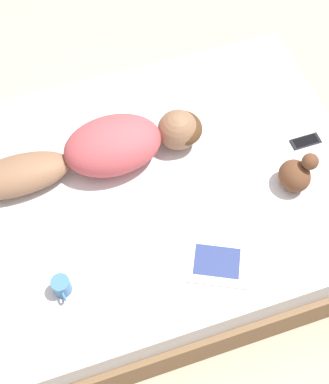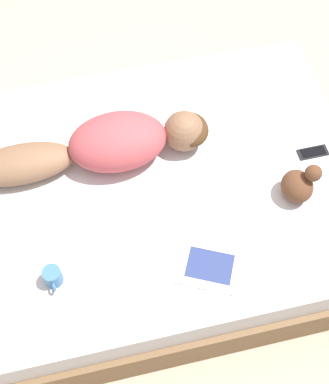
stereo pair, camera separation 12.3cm
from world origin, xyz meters
TOP-DOWN VIEW (x-y plane):
  - ground_plane at (0.00, 0.00)m, footprint 12.00×12.00m
  - bed at (0.00, 0.00)m, footprint 1.59×2.23m
  - person at (-0.20, -0.15)m, footprint 0.33×1.21m
  - open_magazine at (0.40, 0.25)m, footprint 0.55×0.47m
  - coffee_mug at (0.41, -0.50)m, footprint 0.11×0.08m
  - cell_phone at (0.01, 0.88)m, footprint 0.07×0.16m
  - plush_toy at (0.22, 0.71)m, footprint 0.17×0.18m

SIDE VIEW (x-z plane):
  - ground_plane at x=0.00m, z-range 0.00..0.00m
  - bed at x=0.00m, z-range 0.00..0.48m
  - open_magazine at x=0.40m, z-range 0.48..0.49m
  - cell_phone at x=0.01m, z-range 0.48..0.49m
  - coffee_mug at x=0.41m, z-range 0.48..0.57m
  - plush_toy at x=0.22m, z-range 0.46..0.67m
  - person at x=-0.20m, z-range 0.47..0.70m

